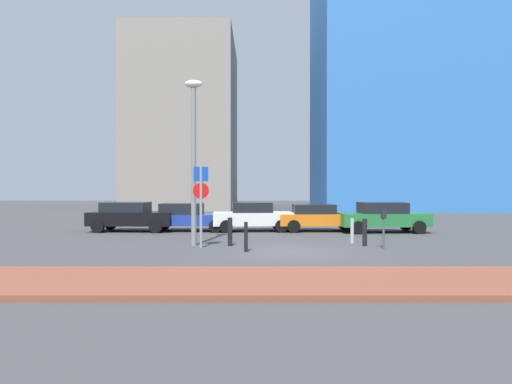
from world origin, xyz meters
The scene contains 16 objects.
ground_plane centered at (0.00, 0.00, 0.00)m, with size 120.00×120.00×0.00m, color #424244.
sidewalk_brick centered at (0.00, -5.64, 0.07)m, with size 40.00×3.40×0.14m, color brown.
parked_car_black centered at (-7.64, 7.48, 0.79)m, with size 4.35×2.19×1.50m.
parked_car_blue centered at (-4.76, 7.62, 0.74)m, with size 4.35×1.98×1.43m.
parked_car_white centered at (-1.37, 7.53, 0.77)m, with size 4.16×2.14×1.48m.
parked_car_orange centered at (2.01, 7.58, 0.73)m, with size 4.22×2.06×1.38m.
parked_car_green centered at (5.18, 6.94, 0.79)m, with size 4.47×2.18×1.51m.
parking_sign_post centered at (-3.26, 0.95, 1.93)m, with size 0.60×0.12×3.07m.
parking_meter centered at (3.48, 0.56, 0.91)m, with size 0.18×0.14×1.41m.
street_lamp centered at (-3.62, 1.66, 3.83)m, with size 0.70×0.36×6.44m.
traffic_bollard_near centered at (-1.55, -0.11, 0.53)m, with size 0.13×0.13×1.06m, color black.
traffic_bollard_mid centered at (-2.20, 1.53, 0.55)m, with size 0.18×0.18×1.10m, color black.
traffic_bollard_far centered at (3.01, 1.49, 0.53)m, with size 0.18×0.18×1.06m, color black.
traffic_bollard_edge centered at (2.71, 2.40, 0.51)m, with size 0.14×0.14×1.01m, color #B7B7BC.
building_colorful_midrise centered at (13.40, 31.22, 14.36)m, with size 16.73×13.07×28.72m, color #3372BF.
building_under_construction centered at (-8.86, 34.60, 9.01)m, with size 10.62×15.14×18.02m, color gray.
Camera 1 is at (-1.20, -16.62, 2.30)m, focal length 33.01 mm.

